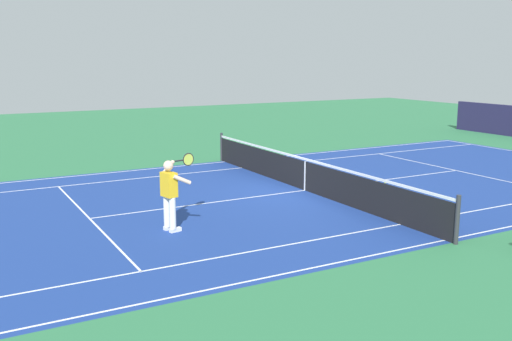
# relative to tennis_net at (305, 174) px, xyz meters

# --- Properties ---
(ground_plane) EXTENTS (60.00, 60.00, 0.00)m
(ground_plane) POSITION_rel_tennis_net_xyz_m (0.00, 0.00, -0.49)
(ground_plane) COLOR #2D7247
(court_slab) EXTENTS (24.20, 11.40, 0.00)m
(court_slab) POSITION_rel_tennis_net_xyz_m (0.00, 0.00, -0.49)
(court_slab) COLOR navy
(court_slab) RESTS_ON ground_plane
(court_line_markings) EXTENTS (23.85, 11.05, 0.01)m
(court_line_markings) POSITION_rel_tennis_net_xyz_m (0.00, 0.00, -0.49)
(court_line_markings) COLOR white
(court_line_markings) RESTS_ON ground_plane
(tennis_net) EXTENTS (0.10, 11.70, 1.08)m
(tennis_net) POSITION_rel_tennis_net_xyz_m (0.00, 0.00, 0.00)
(tennis_net) COLOR #2D2D33
(tennis_net) RESTS_ON ground_plane
(tennis_player_near) EXTENTS (1.00, 0.85, 1.70)m
(tennis_player_near) POSITION_rel_tennis_net_xyz_m (4.98, 1.94, 0.44)
(tennis_player_near) COLOR white
(tennis_player_near) RESTS_ON ground_plane
(tennis_ball) EXTENTS (0.07, 0.07, 0.07)m
(tennis_ball) POSITION_rel_tennis_net_xyz_m (-2.77, 0.42, -0.46)
(tennis_ball) COLOR #CCE01E
(tennis_ball) RESTS_ON ground_plane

